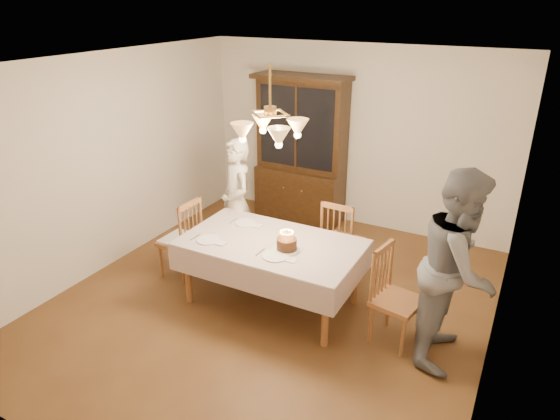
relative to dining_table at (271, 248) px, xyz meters
The scene contains 14 objects.
ground 0.68m from the dining_table, ahead, with size 5.00×5.00×0.00m, color #523117.
room_shell 0.90m from the dining_table, ahead, with size 5.00×5.00×5.00m.
dining_table is the anchor object (origin of this frame).
china_hutch 2.40m from the dining_table, 108.13° to the left, with size 1.38×0.54×2.16m.
chair_far_side 1.05m from the dining_table, 63.60° to the left, with size 0.46×0.44×1.00m.
chair_left_end 1.28m from the dining_table, behind, with size 0.43×0.45×1.00m.
chair_right_end 1.41m from the dining_table, ahead, with size 0.50×0.51×1.00m.
elderly_woman 1.08m from the dining_table, 142.39° to the left, with size 0.59×0.39×1.62m, color beige.
adult_in_grey 1.91m from the dining_table, ahead, with size 0.90×0.70×1.86m, color slate.
birthday_cake 0.28m from the dining_table, 20.82° to the right, with size 0.30×0.30×0.21m.
place_setting_near_left 0.67m from the dining_table, 153.82° to the right, with size 0.40×0.25×0.02m.
place_setting_near_right 0.35m from the dining_table, 52.21° to the right, with size 0.41×0.27×0.02m.
place_setting_far_left 0.55m from the dining_table, 150.67° to the left, with size 0.38×0.23×0.02m.
chandelier 1.29m from the dining_table, 155.46° to the right, with size 0.62×0.62×0.73m.
Camera 1 is at (2.30, -4.14, 3.17)m, focal length 32.00 mm.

